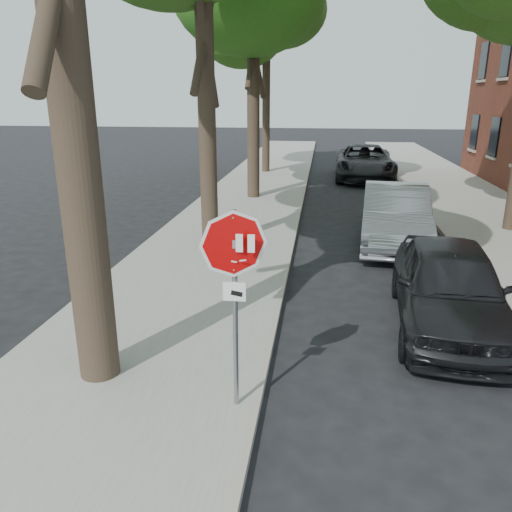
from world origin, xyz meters
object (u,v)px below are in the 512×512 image
(car_a, at_px, (449,286))
(car_b, at_px, (395,216))
(stop_sign, at_px, (234,273))
(tree_far, at_px, (266,26))
(car_d, at_px, (365,162))

(car_a, distance_m, car_b, 5.22)
(stop_sign, relative_size, tree_far, 0.28)
(car_a, bearing_deg, stop_sign, -132.30)
(tree_far, bearing_deg, car_a, -73.60)
(tree_far, bearing_deg, car_d, -15.30)
(car_a, bearing_deg, car_d, 95.76)
(tree_far, xyz_separation_m, car_b, (5.06, -12.86, -6.40))
(tree_far, bearing_deg, stop_sign, -84.54)
(car_b, bearing_deg, stop_sign, -104.91)
(tree_far, relative_size, car_a, 2.07)
(stop_sign, height_order, car_d, stop_sign)
(car_d, bearing_deg, car_b, -88.58)
(car_a, height_order, car_b, car_b)
(stop_sign, distance_m, tree_far, 21.88)
(car_a, xyz_separation_m, car_d, (-0.26, 16.69, 0.07))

